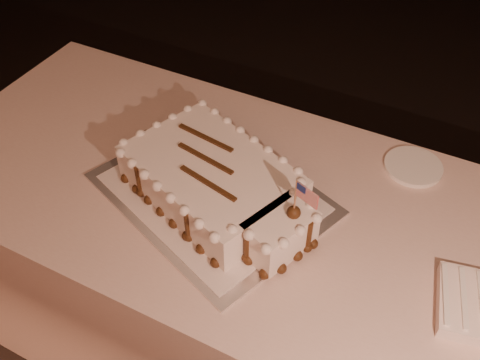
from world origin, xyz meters
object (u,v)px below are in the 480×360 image
at_px(cake_board, 212,194).
at_px(side_plate, 413,166).
at_px(sheet_cake, 219,184).
at_px(banquet_table, 339,322).

height_order(cake_board, side_plate, side_plate).
distance_m(sheet_cake, side_plate, 0.53).
distance_m(cake_board, sheet_cake, 0.06).
relative_size(cake_board, sheet_cake, 1.01).
bearing_deg(side_plate, cake_board, -142.40).
bearing_deg(sheet_cake, cake_board, 159.62).
relative_size(sheet_cake, side_plate, 3.57).
distance_m(banquet_table, side_plate, 0.49).
distance_m(banquet_table, cake_board, 0.54).
bearing_deg(sheet_cake, banquet_table, 6.69).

